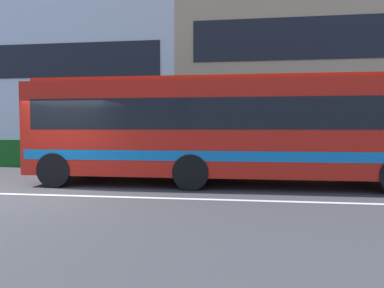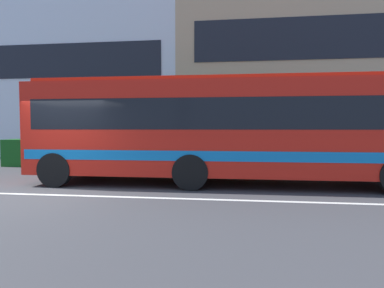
# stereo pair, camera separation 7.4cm
# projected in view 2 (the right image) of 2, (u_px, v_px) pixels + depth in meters

# --- Properties ---
(ground_plane) EXTENTS (160.00, 160.00, 0.00)m
(ground_plane) POSITION_uv_depth(u_px,v_px,m) (43.00, 195.00, 8.61)
(ground_plane) COLOR #3C3B3E
(lane_centre_line) EXTENTS (60.00, 0.16, 0.01)m
(lane_centre_line) POSITION_uv_depth(u_px,v_px,m) (43.00, 195.00, 8.61)
(lane_centre_line) COLOR silver
(lane_centre_line) RESTS_ON ground_plane
(hedge_row_far) EXTENTS (12.12, 1.10, 1.20)m
(hedge_row_far) POSITION_uv_depth(u_px,v_px,m) (138.00, 154.00, 14.41)
(hedge_row_far) COLOR #16551B
(hedge_row_far) RESTS_ON ground_plane
(apartment_block_left) EXTENTS (19.19, 8.27, 9.40)m
(apartment_block_left) POSITION_uv_depth(u_px,v_px,m) (50.00, 85.00, 23.12)
(apartment_block_left) COLOR silver
(apartment_block_left) RESTS_ON ground_plane
(transit_bus) EXTENTS (11.41, 2.74, 3.18)m
(transit_bus) POSITION_uv_depth(u_px,v_px,m) (218.00, 127.00, 10.25)
(transit_bus) COLOR red
(transit_bus) RESTS_ON ground_plane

